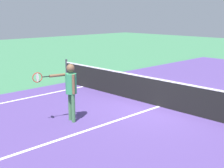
{
  "coord_description": "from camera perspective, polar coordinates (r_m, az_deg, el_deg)",
  "views": [
    {
      "loc": [
        6.13,
        -8.2,
        3.09
      ],
      "look_at": [
        -0.45,
        -1.81,
        1.0
      ],
      "focal_mm": 49.6,
      "sensor_mm": 36.0,
      "label": 1
    }
  ],
  "objects": [
    {
      "name": "court_surface_inbounds",
      "position": [
        10.69,
        8.68,
        -4.1
      ],
      "size": [
        10.62,
        24.4,
        0.0
      ],
      "primitive_type": "cube",
      "color": "#4C387A",
      "rests_on": "ground_plane"
    },
    {
      "name": "player_near",
      "position": [
        8.95,
        -7.73,
        -0.38
      ],
      "size": [
        0.7,
        1.16,
        1.7
      ],
      "color": "#3F7247",
      "rests_on": "ground_plane"
    },
    {
      "name": "net",
      "position": [
        10.56,
        8.77,
        -1.55
      ],
      "size": [
        10.67,
        0.09,
        1.07
      ],
      "color": "#33383D",
      "rests_on": "ground_plane"
    },
    {
      "name": "line_center_service",
      "position": [
        8.49,
        -4.69,
        -8.53
      ],
      "size": [
        0.1,
        6.4,
        0.01
      ],
      "primitive_type": "cube",
      "color": "white",
      "rests_on": "ground_plane"
    },
    {
      "name": "ground_plane",
      "position": [
        10.69,
        8.68,
        -4.11
      ],
      "size": [
        60.0,
        60.0,
        0.0
      ],
      "primitive_type": "plane",
      "color": "#38724C"
    }
  ]
}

